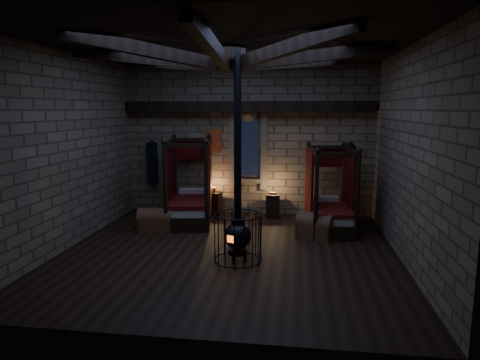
# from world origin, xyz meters

# --- Properties ---
(room) EXTENTS (7.02, 7.02, 4.29)m
(room) POSITION_xyz_m (-0.00, 0.09, 3.74)
(room) COLOR black
(room) RESTS_ON ground
(bed_left) EXTENTS (1.44, 2.25, 2.19)m
(bed_left) POSITION_xyz_m (-1.43, 2.34, 0.54)
(bed_left) COLOR black
(bed_left) RESTS_ON ground
(bed_right) EXTENTS (1.19, 2.03, 2.04)m
(bed_right) POSITION_xyz_m (2.21, 2.09, 0.50)
(bed_right) COLOR black
(bed_right) RESTS_ON ground
(trunk_left) EXTENTS (0.87, 0.62, 0.60)m
(trunk_left) POSITION_xyz_m (-2.05, 1.29, 0.26)
(trunk_left) COLOR brown
(trunk_left) RESTS_ON ground
(trunk_right) EXTENTS (0.97, 0.82, 0.61)m
(trunk_right) POSITION_xyz_m (1.85, 1.27, 0.27)
(trunk_right) COLOR brown
(trunk_right) RESTS_ON ground
(nightstand_left) EXTENTS (0.47, 0.46, 0.80)m
(nightstand_left) POSITION_xyz_m (-0.93, 3.12, 0.34)
(nightstand_left) COLOR black
(nightstand_left) RESTS_ON ground
(nightstand_right) EXTENTS (0.44, 0.42, 0.72)m
(nightstand_right) POSITION_xyz_m (0.74, 3.03, 0.34)
(nightstand_right) COLOR black
(nightstand_right) RESTS_ON ground
(stove) EXTENTS (0.95, 0.95, 4.05)m
(stove) POSITION_xyz_m (0.27, -0.54, 0.60)
(stove) COLOR black
(stove) RESTS_ON ground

